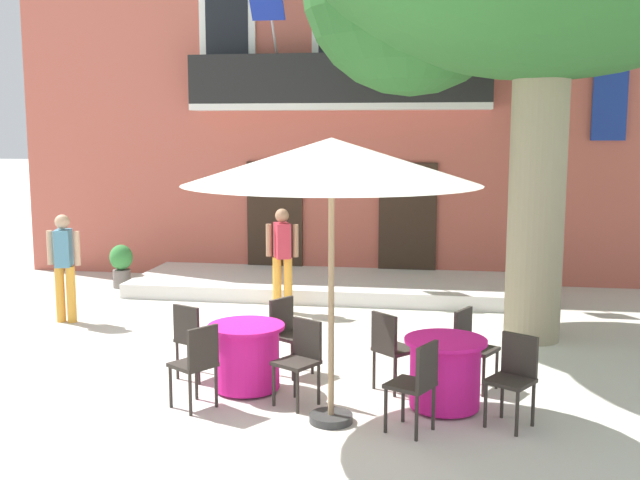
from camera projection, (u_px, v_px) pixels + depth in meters
name	position (u px, v px, depth m)	size (l,w,h in m)	color
ground_plane	(225.00, 349.00, 10.23)	(120.00, 120.00, 0.00)	beige
building_facade	(354.00, 91.00, 16.37)	(13.00, 5.09, 7.50)	#BC5B4C
entrance_step_platform	(332.00, 285.00, 13.82)	(7.14, 2.31, 0.25)	silver
cafe_table_near_tree	(247.00, 356.00, 8.58)	(0.86, 0.86, 0.76)	#DB1984
cafe_chair_near_tree_0	(197.00, 361.00, 7.97)	(0.56, 0.56, 0.91)	#2D2823
cafe_chair_near_tree_1	(301.00, 356.00, 8.14)	(0.55, 0.55, 0.91)	#2D2823
cafe_chair_near_tree_2	(288.00, 330.00, 9.16)	(0.55, 0.55, 0.91)	#2D2823
cafe_chair_near_tree_3	(193.00, 336.00, 8.91)	(0.53, 0.53, 0.91)	#2D2823
cafe_table_middle	(445.00, 373.00, 8.00)	(0.86, 0.86, 0.76)	#DB1984
cafe_chair_middle_0	(391.00, 346.00, 8.52)	(0.57, 0.57, 0.91)	#2D2823
cafe_chair_middle_1	(417.00, 381.00, 7.34)	(0.54, 0.54, 0.91)	#2D2823
cafe_chair_middle_2	(514.00, 374.00, 7.55)	(0.55, 0.55, 0.91)	#2D2823
cafe_chair_middle_3	(471.00, 343.00, 8.62)	(0.54, 0.54, 0.91)	#2D2823
cafe_umbrella	(332.00, 163.00, 7.31)	(2.90, 2.90, 2.85)	#997A56
ground_planter_left	(121.00, 264.00, 14.15)	(0.42, 0.42, 0.81)	slate
pedestrian_near_entrance	(282.00, 254.00, 12.17)	(0.53, 0.40, 1.68)	gold
pedestrian_mid_plaza	(64.00, 262.00, 11.54)	(0.53, 0.39, 1.66)	gold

